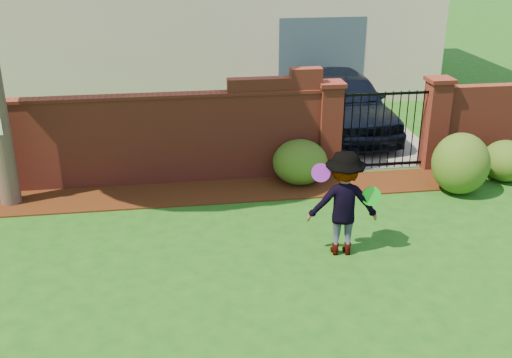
{
  "coord_description": "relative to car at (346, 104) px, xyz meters",
  "views": [
    {
      "loc": [
        -0.68,
        -6.97,
        4.59
      ],
      "look_at": [
        0.56,
        1.4,
        1.05
      ],
      "focal_mm": 42.21,
      "sensor_mm": 36.0,
      "label": 1
    }
  ],
  "objects": [
    {
      "name": "ground",
      "position": [
        -3.45,
        -6.35,
        -0.75
      ],
      "size": [
        80.0,
        80.0,
        0.01
      ],
      "primitive_type": "cube",
      "color": "#1C5214",
      "rests_on": "ground"
    },
    {
      "name": "mulch_bed",
      "position": [
        -4.4,
        -3.01,
        -0.73
      ],
      "size": [
        11.1,
        1.08,
        0.03
      ],
      "primitive_type": "cube",
      "color": "#361809",
      "rests_on": "ground"
    },
    {
      "name": "brick_wall",
      "position": [
        -5.46,
        -2.35,
        0.18
      ],
      "size": [
        8.7,
        0.31,
        2.16
      ],
      "color": "maroon",
      "rests_on": "ground"
    },
    {
      "name": "pillar_left",
      "position": [
        -1.05,
        -2.35,
        0.21
      ],
      "size": [
        0.5,
        0.5,
        1.88
      ],
      "color": "maroon",
      "rests_on": "ground"
    },
    {
      "name": "pillar_right",
      "position": [
        1.15,
        -2.35,
        0.21
      ],
      "size": [
        0.5,
        0.5,
        1.88
      ],
      "color": "maroon",
      "rests_on": "ground"
    },
    {
      "name": "iron_gate",
      "position": [
        0.05,
        -2.35,
        0.11
      ],
      "size": [
        1.78,
        0.03,
        1.6
      ],
      "color": "black",
      "rests_on": "ground"
    },
    {
      "name": "driveway",
      "position": [
        0.05,
        1.65,
        -0.74
      ],
      "size": [
        3.2,
        8.0,
        0.01
      ],
      "primitive_type": "cube",
      "color": "gray",
      "rests_on": "ground"
    },
    {
      "name": "car",
      "position": [
        0.0,
        0.0,
        0.0
      ],
      "size": [
        2.0,
        4.47,
        1.49
      ],
      "primitive_type": "imported",
      "rotation": [
        0.0,
        0.0,
        0.05
      ],
      "color": "black",
      "rests_on": "ground"
    },
    {
      "name": "shrub_left",
      "position": [
        -1.71,
        -2.77,
        -0.31
      ],
      "size": [
        1.06,
        1.06,
        0.86
      ],
      "primitive_type": "ellipsoid",
      "color": "#275118",
      "rests_on": "ground"
    },
    {
      "name": "shrub_middle",
      "position": [
        1.12,
        -3.64,
        -0.17
      ],
      "size": [
        1.05,
        1.05,
        1.15
      ],
      "primitive_type": "ellipsoid",
      "color": "#275118",
      "rests_on": "ground"
    },
    {
      "name": "shrub_right",
      "position": [
        2.29,
        -3.21,
        -0.35
      ],
      "size": [
        0.9,
        0.9,
        0.8
      ],
      "primitive_type": "ellipsoid",
      "color": "#275118",
      "rests_on": "ground"
    },
    {
      "name": "man",
      "position": [
        -1.67,
        -5.54,
        0.07
      ],
      "size": [
        1.12,
        0.73,
        1.63
      ],
      "primitive_type": "imported",
      "rotation": [
        0.0,
        0.0,
        3.02
      ],
      "color": "gray",
      "rests_on": "ground"
    },
    {
      "name": "frisbee_purple",
      "position": [
        -2.02,
        -5.49,
        0.57
      ],
      "size": [
        0.29,
        0.15,
        0.28
      ],
      "primitive_type": "cylinder",
      "rotation": [
        1.36,
        0.0,
        -0.27
      ],
      "color": "purple",
      "rests_on": "man"
    },
    {
      "name": "frisbee_green",
      "position": [
        -1.3,
        -5.67,
        0.23
      ],
      "size": [
        0.29,
        0.09,
        0.29
      ],
      "primitive_type": "cylinder",
      "rotation": [
        1.43,
        0.0,
        -0.1
      ],
      "color": "green",
      "rests_on": "man"
    }
  ]
}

